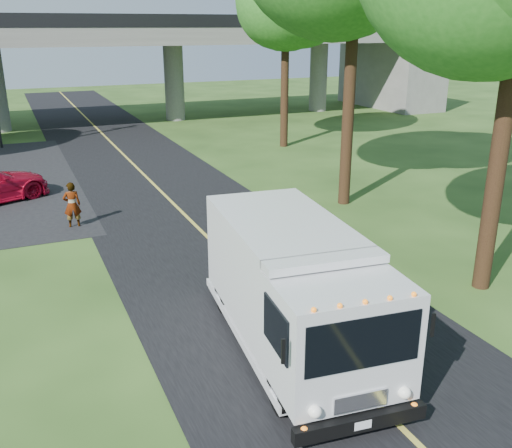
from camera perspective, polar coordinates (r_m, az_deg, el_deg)
ground at (r=12.71m, az=6.41°, el=-12.29°), size 120.00×120.00×0.00m
road at (r=21.15m, az=-7.13°, el=0.88°), size 7.00×90.00×0.02m
lane_line at (r=21.14m, az=-7.13°, el=0.93°), size 0.12×90.00×0.01m
overpass at (r=41.73m, az=-16.56°, el=15.66°), size 54.00×10.00×7.30m
step_van at (r=12.03m, az=3.79°, el=-6.14°), size 3.03×6.66×2.71m
pedestrian at (r=20.55m, az=-17.92°, el=1.84°), size 0.61×0.42×1.60m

